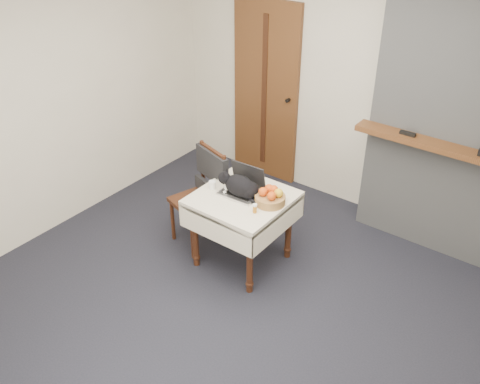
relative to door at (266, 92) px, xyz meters
The scene contains 12 objects.
ground 2.52m from the door, 58.72° to the right, with size 4.50×4.50×0.00m, color black.
room_shell 2.07m from the door, 51.56° to the right, with size 4.52×4.01×2.61m.
door is the anchor object (origin of this frame).
chimney 2.12m from the door, ahead, with size 1.62×0.48×2.60m.
side_table 1.74m from the door, 61.92° to the right, with size 0.78×0.78×0.70m.
laptop 1.64m from the door, 62.10° to the right, with size 0.34×0.30×0.25m.
cat 1.70m from the door, 62.49° to the right, with size 0.46×0.23×0.22m.
cream_jar 1.65m from the door, 71.92° to the right, with size 0.06×0.06×0.07m, color white.
pill_bottle 1.95m from the door, 57.86° to the right, with size 0.04×0.04×0.08m.
fruit_basket 1.79m from the door, 53.94° to the right, with size 0.26×0.26×0.15m.
desk_clutter 1.76m from the door, 56.80° to the right, with size 0.15×0.02×0.01m, color black.
chair 1.50m from the door, 77.47° to the right, with size 0.54×0.53×0.96m.
Camera 1 is at (1.92, -2.64, 3.15)m, focal length 40.00 mm.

